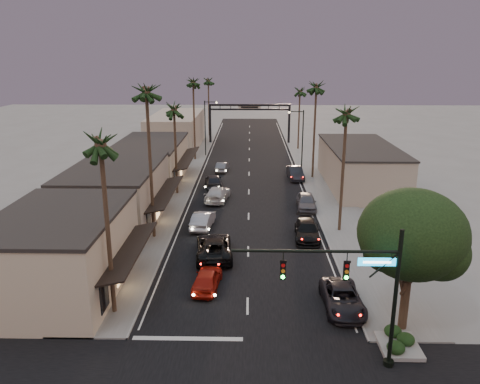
{
  "coord_description": "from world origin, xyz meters",
  "views": [
    {
      "loc": [
        0.09,
        -17.64,
        16.02
      ],
      "look_at": [
        -0.9,
        28.39,
        2.5
      ],
      "focal_mm": 35.0,
      "sensor_mm": 36.0,
      "label": 1
    }
  ],
  "objects_px": {
    "streetlight_left": "(207,124)",
    "arch": "(250,114)",
    "palm_rb": "(316,84)",
    "palm_rc": "(300,89)",
    "oncoming_silver": "(203,220)",
    "curbside_black": "(307,230)",
    "palm_lc": "(174,106)",
    "curbside_near": "(342,298)",
    "palm_lb": "(146,88)",
    "palm_la": "(100,137)",
    "corner_tree": "(413,238)",
    "palm_ld": "(193,80)",
    "palm_ra": "(347,109)",
    "traffic_signal": "(359,279)",
    "oncoming_red": "(207,279)",
    "streetlight_right": "(301,138)",
    "oncoming_pickup": "(214,247)",
    "palm_far": "(208,79)"
  },
  "relations": [
    {
      "from": "arch",
      "to": "palm_lb",
      "type": "distance_m",
      "value": 49.39
    },
    {
      "from": "palm_ra",
      "to": "palm_rc",
      "type": "relative_size",
      "value": 1.08
    },
    {
      "from": "palm_ld",
      "to": "palm_lb",
      "type": "bearing_deg",
      "value": -90.0
    },
    {
      "from": "oncoming_silver",
      "to": "curbside_black",
      "type": "height_order",
      "value": "oncoming_silver"
    },
    {
      "from": "palm_ra",
      "to": "oncoming_red",
      "type": "relative_size",
      "value": 3.04
    },
    {
      "from": "palm_ra",
      "to": "palm_rb",
      "type": "height_order",
      "value": "palm_rb"
    },
    {
      "from": "oncoming_red",
      "to": "streetlight_right",
      "type": "bearing_deg",
      "value": -101.48
    },
    {
      "from": "streetlight_left",
      "to": "palm_rb",
      "type": "bearing_deg",
      "value": -42.05
    },
    {
      "from": "streetlight_right",
      "to": "palm_rb",
      "type": "relative_size",
      "value": 0.63
    },
    {
      "from": "corner_tree",
      "to": "palm_rb",
      "type": "xyz_separation_m",
      "value": [
        -0.88,
        36.55,
        6.44
      ]
    },
    {
      "from": "palm_rc",
      "to": "palm_far",
      "type": "xyz_separation_m",
      "value": [
        -16.9,
        14.0,
        0.97
      ]
    },
    {
      "from": "palm_far",
      "to": "oncoming_pickup",
      "type": "xyz_separation_m",
      "value": [
        5.49,
        -60.08,
        -10.58
      ]
    },
    {
      "from": "streetlight_right",
      "to": "palm_rb",
      "type": "distance_m",
      "value": 7.35
    },
    {
      "from": "streetlight_right",
      "to": "streetlight_left",
      "type": "relative_size",
      "value": 1.0
    },
    {
      "from": "streetlight_left",
      "to": "arch",
      "type": "bearing_deg",
      "value": 60.03
    },
    {
      "from": "traffic_signal",
      "to": "palm_rc",
      "type": "relative_size",
      "value": 0.7
    },
    {
      "from": "palm_rb",
      "to": "palm_rc",
      "type": "height_order",
      "value": "palm_rb"
    },
    {
      "from": "palm_la",
      "to": "palm_rb",
      "type": "bearing_deg",
      "value": 63.83
    },
    {
      "from": "palm_ld",
      "to": "oncoming_pickup",
      "type": "relative_size",
      "value": 2.29
    },
    {
      "from": "curbside_near",
      "to": "palm_lb",
      "type": "bearing_deg",
      "value": 140.15
    },
    {
      "from": "palm_la",
      "to": "streetlight_left",
      "type": "bearing_deg",
      "value": 88.04
    },
    {
      "from": "oncoming_silver",
      "to": "palm_rb",
      "type": "bearing_deg",
      "value": -117.59
    },
    {
      "from": "corner_tree",
      "to": "palm_ld",
      "type": "bearing_deg",
      "value": 110.81
    },
    {
      "from": "streetlight_left",
      "to": "palm_rb",
      "type": "height_order",
      "value": "palm_rb"
    },
    {
      "from": "palm_rb",
      "to": "streetlight_left",
      "type": "bearing_deg",
      "value": 137.95
    },
    {
      "from": "oncoming_silver",
      "to": "streetlight_left",
      "type": "bearing_deg",
      "value": -79.38
    },
    {
      "from": "palm_far",
      "to": "curbside_near",
      "type": "relative_size",
      "value": 2.49
    },
    {
      "from": "palm_ra",
      "to": "palm_rc",
      "type": "xyz_separation_m",
      "value": [
        0.0,
        40.0,
        -0.97
      ]
    },
    {
      "from": "palm_la",
      "to": "palm_lc",
      "type": "height_order",
      "value": "palm_la"
    },
    {
      "from": "palm_rb",
      "to": "oncoming_silver",
      "type": "bearing_deg",
      "value": -123.87
    },
    {
      "from": "palm_far",
      "to": "curbside_near",
      "type": "bearing_deg",
      "value": -77.99
    },
    {
      "from": "streetlight_right",
      "to": "oncoming_pickup",
      "type": "xyz_separation_m",
      "value": [
        -9.73,
        -27.08,
        -4.47
      ]
    },
    {
      "from": "palm_lb",
      "to": "palm_far",
      "type": "xyz_separation_m",
      "value": [
        0.3,
        56.0,
        -1.94
      ]
    },
    {
      "from": "palm_lb",
      "to": "oncoming_pickup",
      "type": "height_order",
      "value": "palm_lb"
    },
    {
      "from": "arch",
      "to": "palm_far",
      "type": "height_order",
      "value": "palm_far"
    },
    {
      "from": "palm_lc",
      "to": "curbside_black",
      "type": "bearing_deg",
      "value": -45.13
    },
    {
      "from": "traffic_signal",
      "to": "palm_lb",
      "type": "bearing_deg",
      "value": 128.44
    },
    {
      "from": "oncoming_pickup",
      "to": "oncoming_silver",
      "type": "bearing_deg",
      "value": -81.92
    },
    {
      "from": "oncoming_silver",
      "to": "curbside_black",
      "type": "bearing_deg",
      "value": 171.14
    },
    {
      "from": "palm_rb",
      "to": "palm_far",
      "type": "relative_size",
      "value": 1.08
    },
    {
      "from": "streetlight_right",
      "to": "palm_ra",
      "type": "height_order",
      "value": "palm_ra"
    },
    {
      "from": "palm_ra",
      "to": "curbside_black",
      "type": "distance_m",
      "value": 11.33
    },
    {
      "from": "palm_lc",
      "to": "curbside_black",
      "type": "height_order",
      "value": "palm_lc"
    },
    {
      "from": "palm_ra",
      "to": "arch",
      "type": "bearing_deg",
      "value": 100.59
    },
    {
      "from": "traffic_signal",
      "to": "palm_lb",
      "type": "xyz_separation_m",
      "value": [
        -14.29,
        18.0,
        8.3
      ]
    },
    {
      "from": "traffic_signal",
      "to": "corner_tree",
      "type": "bearing_deg",
      "value": 42.31
    },
    {
      "from": "traffic_signal",
      "to": "oncoming_pickup",
      "type": "bearing_deg",
      "value": 121.41
    },
    {
      "from": "palm_lc",
      "to": "palm_rb",
      "type": "relative_size",
      "value": 0.86
    },
    {
      "from": "palm_ld",
      "to": "palm_far",
      "type": "distance_m",
      "value": 23.02
    },
    {
      "from": "palm_far",
      "to": "oncoming_silver",
      "type": "bearing_deg",
      "value": -85.81
    }
  ]
}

